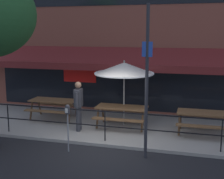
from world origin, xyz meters
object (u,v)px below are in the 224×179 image
(picnic_table_right, at_px, (205,117))
(patio_umbrella_centre, at_px, (124,69))
(pedestrian_walking, at_px, (78,103))
(picnic_table_left, at_px, (54,104))
(picnic_table_centre, at_px, (122,111))
(street_sign_pole, at_px, (147,82))
(parking_meter_far, at_px, (68,114))

(picnic_table_right, height_order, patio_umbrella_centre, patio_umbrella_centre)
(patio_umbrella_centre, distance_m, pedestrian_walking, 2.05)
(picnic_table_left, xyz_separation_m, patio_umbrella_centre, (2.84, -0.05, 1.47))
(picnic_table_centre, xyz_separation_m, street_sign_pole, (1.23, -2.25, 1.45))
(picnic_table_left, bearing_deg, pedestrian_walking, -36.77)
(parking_meter_far, bearing_deg, street_sign_pole, 3.91)
(pedestrian_walking, relative_size, street_sign_pole, 0.41)
(pedestrian_walking, xyz_separation_m, parking_meter_far, (0.32, -1.67, 0.09))
(pedestrian_walking, bearing_deg, parking_meter_far, -79.02)
(picnic_table_centre, relative_size, parking_meter_far, 1.27)
(picnic_table_right, bearing_deg, picnic_table_left, 175.86)
(picnic_table_right, relative_size, pedestrian_walking, 1.05)
(patio_umbrella_centre, bearing_deg, pedestrian_walking, -141.73)
(picnic_table_left, height_order, picnic_table_centre, same)
(street_sign_pole, bearing_deg, picnic_table_right, 54.11)
(picnic_table_centre, bearing_deg, parking_meter_far, -113.08)
(picnic_table_left, distance_m, patio_umbrella_centre, 3.20)
(picnic_table_centre, distance_m, patio_umbrella_centre, 1.51)
(picnic_table_centre, height_order, street_sign_pole, street_sign_pole)
(patio_umbrella_centre, xyz_separation_m, pedestrian_walking, (-1.35, -1.06, -1.12))
(picnic_table_right, bearing_deg, pedestrian_walking, -170.49)
(pedestrian_walking, bearing_deg, picnic_table_left, 143.23)
(pedestrian_walking, bearing_deg, picnic_table_centre, 28.37)
(picnic_table_left, xyz_separation_m, parking_meter_far, (1.81, -2.79, 0.44))
(picnic_table_left, relative_size, picnic_table_right, 1.00)
(picnic_table_right, height_order, parking_meter_far, parking_meter_far)
(picnic_table_left, bearing_deg, picnic_table_centre, -7.72)
(picnic_table_left, xyz_separation_m, picnic_table_right, (5.67, -0.41, 0.00))
(picnic_table_right, relative_size, patio_umbrella_centre, 0.76)
(picnic_table_centre, relative_size, street_sign_pole, 0.43)
(patio_umbrella_centre, bearing_deg, picnic_table_centre, -90.00)
(patio_umbrella_centre, bearing_deg, picnic_table_left, 179.02)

